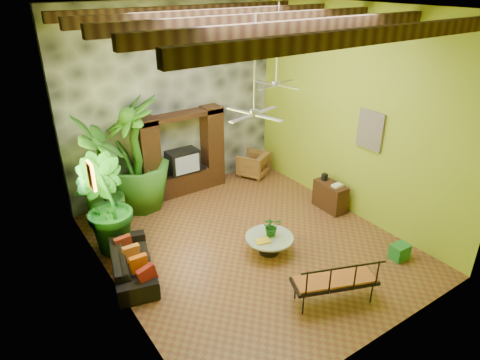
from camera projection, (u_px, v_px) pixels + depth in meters
ground at (249, 243)px, 9.72m from camera, size 7.00×7.00×0.00m
ceiling at (251, 7)px, 7.53m from camera, size 6.00×7.00×0.02m
back_wall at (173, 101)px, 11.22m from camera, size 6.00×0.02×5.00m
left_wall at (103, 176)px, 7.10m from camera, size 0.02×7.00×5.00m
right_wall at (353, 115)px, 10.15m from camera, size 0.02×7.00×5.00m
stone_accent_wall at (174, 102)px, 11.18m from camera, size 5.98×0.10×4.98m
ceiling_beams at (251, 20)px, 7.63m from camera, size 5.95×5.36×0.22m
entertainment_center at (183, 159)px, 11.63m from camera, size 2.40×0.55×2.30m
ceiling_fan_front at (254, 102)px, 7.83m from camera, size 1.28×1.28×1.86m
ceiling_fan_back at (276, 75)px, 9.93m from camera, size 1.28×1.28×1.86m
wall_art_mask at (91, 176)px, 8.04m from camera, size 0.06×0.32×0.55m
wall_art_painting at (370, 130)px, 9.77m from camera, size 0.06×0.70×0.90m
sofa at (132, 262)px, 8.62m from camera, size 1.25×2.12×0.58m
wicker_armchair at (253, 164)px, 12.83m from camera, size 1.07×1.08×0.73m
tall_plant_a at (102, 175)px, 9.70m from camera, size 1.60×1.79×2.82m
tall_plant_b at (105, 205)px, 9.08m from camera, size 1.46×1.53×2.18m
tall_plant_c at (136, 154)px, 10.66m from camera, size 1.83×1.83×2.92m
coffee_table at (269, 242)px, 9.30m from camera, size 1.05×1.05×0.40m
centerpiece_plant at (272, 226)px, 9.21m from camera, size 0.47×0.43×0.44m
yellow_tray at (263, 241)px, 9.06m from camera, size 0.35×0.29×0.03m
iron_bench at (338, 280)px, 7.74m from camera, size 1.66×1.12×0.57m
side_console at (330, 196)px, 11.00m from camera, size 0.43×0.91×0.72m
green_bin at (400, 252)px, 9.14m from camera, size 0.40×0.31×0.34m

